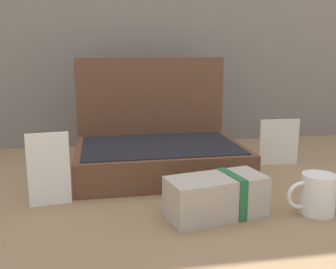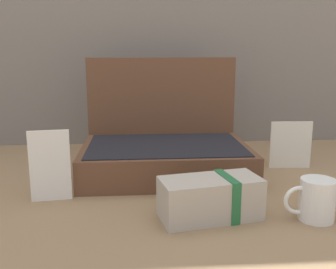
{
  "view_description": "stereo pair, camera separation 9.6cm",
  "coord_description": "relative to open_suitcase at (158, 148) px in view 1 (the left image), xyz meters",
  "views": [
    {
      "loc": [
        -0.16,
        -0.95,
        0.36
      ],
      "look_at": [
        0.01,
        -0.02,
        0.16
      ],
      "focal_mm": 41.62,
      "sensor_mm": 36.0,
      "label": 1
    },
    {
      "loc": [
        -0.07,
        -0.96,
        0.36
      ],
      "look_at": [
        0.01,
        -0.02,
        0.16
      ],
      "focal_mm": 41.62,
      "sensor_mm": 36.0,
      "label": 2
    }
  ],
  "objects": [
    {
      "name": "open_suitcase",
      "position": [
        0.0,
        0.0,
        0.0
      ],
      "size": [
        0.48,
        0.35,
        0.34
      ],
      "color": "brown",
      "rests_on": "ground_plane"
    },
    {
      "name": "ground_plane",
      "position": [
        -0.01,
        -0.18,
        -0.07
      ],
      "size": [
        6.0,
        6.0,
        0.0
      ],
      "primitive_type": "plane",
      "color": "#8C6D4C"
    },
    {
      "name": "info_card_left",
      "position": [
        -0.29,
        -0.22,
        0.02
      ],
      "size": [
        0.1,
        0.02,
        0.17
      ],
      "primitive_type": "cube",
      "rotation": [
        0.0,
        0.0,
        0.13
      ],
      "color": "white",
      "rests_on": "ground_plane"
    },
    {
      "name": "coffee_mug",
      "position": [
        0.3,
        -0.38,
        -0.03
      ],
      "size": [
        0.11,
        0.08,
        0.09
      ],
      "color": "white",
      "rests_on": "ground_plane"
    },
    {
      "name": "cream_toiletry_bag",
      "position": [
        0.08,
        -0.35,
        -0.03
      ],
      "size": [
        0.23,
        0.14,
        0.09
      ],
      "color": "#B2A899",
      "rests_on": "ground_plane"
    },
    {
      "name": "poster_card_right",
      "position": [
        0.39,
        -0.0,
        0.0
      ],
      "size": [
        0.13,
        0.01,
        0.15
      ],
      "primitive_type": "cube",
      "rotation": [
        0.0,
        0.0,
        -0.05
      ],
      "color": "white",
      "rests_on": "ground_plane"
    }
  ]
}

